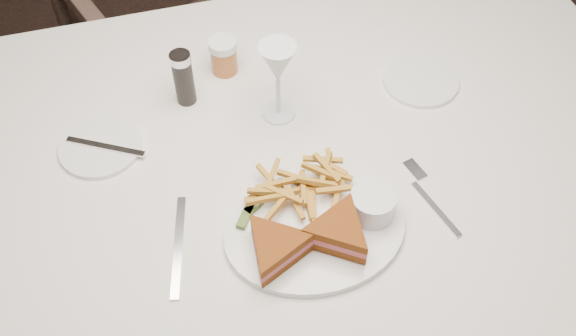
% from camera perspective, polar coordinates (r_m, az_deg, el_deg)
% --- Properties ---
extents(table, '(1.68, 1.20, 0.75)m').
position_cam_1_polar(table, '(1.53, -0.36, -8.51)').
color(table, silver).
rests_on(table, ground).
extents(chair_far, '(0.90, 0.88, 0.71)m').
position_cam_1_polar(chair_far, '(2.09, -7.49, 11.06)').
color(chair_far, '#4A362E').
rests_on(chair_far, ground).
extents(table_setting, '(0.83, 0.62, 0.18)m').
position_cam_1_polar(table_setting, '(1.15, 0.56, -0.64)').
color(table_setting, white).
rests_on(table_setting, table).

